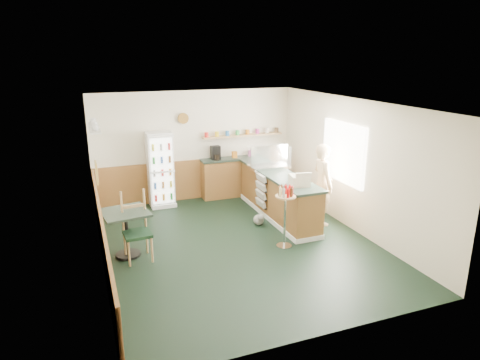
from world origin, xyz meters
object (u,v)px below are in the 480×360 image
drinks_fridge (161,170)px  shopkeeper (322,184)px  display_case (269,157)px  condiment_stand (285,207)px  cash_register (299,180)px  cafe_table (126,225)px  cafe_chair (136,224)px

drinks_fridge → shopkeeper: bearing=-38.3°
display_case → drinks_fridge: bearing=153.0°
condiment_stand → cash_register: bearing=42.8°
drinks_fridge → cafe_table: size_ratio=2.01×
shopkeeper → cafe_chair: bearing=97.7°
cafe_chair → display_case: bearing=20.6°
drinks_fridge → condiment_stand: (1.73, -3.14, -0.08)m
drinks_fridge → cafe_table: bearing=-114.1°
cafe_chair → cash_register: bearing=-3.6°
drinks_fridge → cash_register: (2.29, -2.61, 0.22)m
drinks_fridge → cafe_chair: 2.78m
drinks_fridge → cash_register: size_ratio=4.77×
display_case → condiment_stand: size_ratio=0.76×
display_case → cafe_chair: size_ratio=0.73×
display_case → condiment_stand: (-0.56, -1.97, -0.46)m
display_case → condiment_stand: bearing=-106.0°
display_case → shopkeeper: 1.44m
cafe_table → cash_register: bearing=-2.3°
display_case → cafe_chair: display_case is taller
condiment_stand → cafe_chair: (-2.67, 0.53, -0.16)m
cafe_chair → shopkeeper: bearing=0.1°
drinks_fridge → display_case: bearing=-27.0°
cash_register → shopkeeper: (0.70, 0.25, -0.24)m
cafe_table → cafe_chair: size_ratio=0.72×
shopkeeper → display_case: bearing=34.6°
drinks_fridge → condiment_stand: 3.58m
cash_register → condiment_stand: cash_register is taller
condiment_stand → cafe_chair: 2.73m
drinks_fridge → display_case: (2.29, -1.17, 0.37)m
drinks_fridge → condiment_stand: bearing=-61.2°
drinks_fridge → cash_register: bearing=-48.8°
cafe_table → display_case: bearing=21.1°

